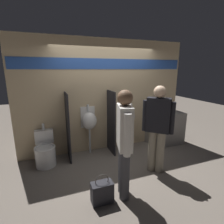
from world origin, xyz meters
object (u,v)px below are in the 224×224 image
at_px(sink_basin, 163,110).
at_px(shopping_bag, 102,192).
at_px(cell_phone, 160,114).
at_px(urinal_near_counter, 89,121).
at_px(person_in_vest, 158,126).
at_px(urinal_far, 128,117).
at_px(toilet, 45,152).
at_px(person_with_lanyard, 124,141).

xyz_separation_m(sink_basin, shopping_bag, (-2.24, -1.59, -0.76)).
height_order(sink_basin, cell_phone, sink_basin).
relative_size(urinal_near_counter, person_in_vest, 0.69).
distance_m(urinal_far, person_in_vest, 1.23).
distance_m(urinal_near_counter, toilet, 1.16).
bearing_deg(person_with_lanyard, shopping_bag, 110.94).
bearing_deg(person_with_lanyard, toilet, 54.74).
bearing_deg(person_in_vest, urinal_near_counter, -6.34).
bearing_deg(sink_basin, toilet, -178.02).
bearing_deg(sink_basin, cell_phone, -142.47).
distance_m(urinal_far, shopping_bag, 2.18).
distance_m(urinal_near_counter, person_with_lanyard, 1.66).
bearing_deg(person_with_lanyard, sink_basin, -34.59).
xyz_separation_m(cell_phone, urinal_near_counter, (-1.81, 0.26, -0.06)).
relative_size(cell_phone, urinal_far, 0.12).
relative_size(cell_phone, person_in_vest, 0.08).
distance_m(cell_phone, shopping_bag, 2.57).
distance_m(person_with_lanyard, shopping_bag, 0.87).
bearing_deg(sink_basin, shopping_bag, -144.71).
distance_m(toilet, person_in_vest, 2.40).
bearing_deg(person_with_lanyard, cell_phone, -34.31).
bearing_deg(urinal_far, cell_phone, -18.34).
xyz_separation_m(cell_phone, shopping_bag, (-2.02, -1.42, -0.70)).
xyz_separation_m(sink_basin, cell_phone, (-0.22, -0.17, -0.05)).
height_order(sink_basin, shopping_bag, sink_basin).
xyz_separation_m(urinal_far, shopping_bag, (-1.23, -1.68, -0.64)).
bearing_deg(cell_phone, urinal_far, 161.66).
bearing_deg(sink_basin, person_in_vest, -130.80).
height_order(cell_phone, person_in_vest, person_in_vest).
xyz_separation_m(sink_basin, urinal_near_counter, (-2.03, 0.09, -0.12)).
relative_size(urinal_far, toilet, 1.40).
bearing_deg(shopping_bag, person_in_vest, 19.82).
relative_size(sink_basin, person_with_lanyard, 0.22).
relative_size(sink_basin, urinal_near_counter, 0.32).
relative_size(toilet, person_in_vest, 0.50).
height_order(sink_basin, urinal_near_counter, urinal_near_counter).
xyz_separation_m(toilet, person_in_vest, (2.07, -1.03, 0.66)).
xyz_separation_m(cell_phone, urinal_far, (-0.79, 0.26, -0.06)).
xyz_separation_m(toilet, person_with_lanyard, (1.18, -1.45, 0.66)).
height_order(cell_phone, urinal_far, urinal_far).
distance_m(urinal_near_counter, shopping_bag, 1.81).
bearing_deg(sink_basin, person_with_lanyard, -140.27).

